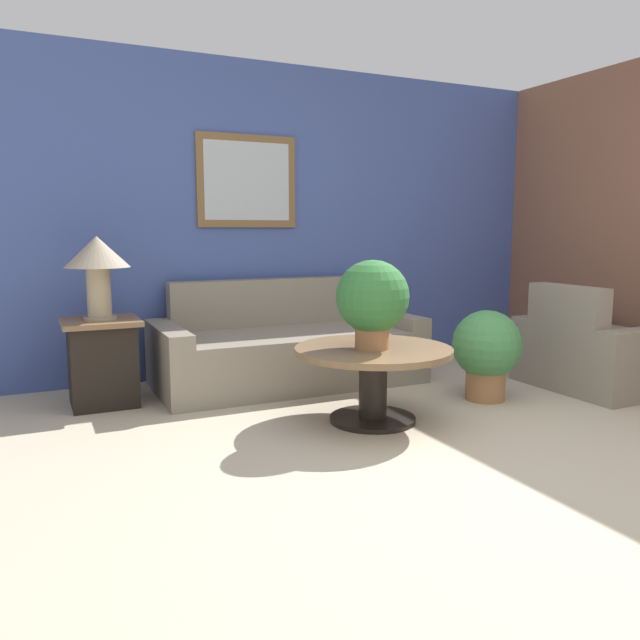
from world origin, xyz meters
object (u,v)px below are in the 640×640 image
(couch_main, at_px, (286,350))
(potted_plant_floor, at_px, (487,350))
(table_lamp, at_px, (97,260))
(armchair, at_px, (598,354))
(potted_plant_on_table, at_px, (372,299))
(coffee_table, at_px, (373,368))
(side_table, at_px, (102,361))

(couch_main, bearing_deg, potted_plant_floor, -44.89)
(table_lamp, bearing_deg, armchair, -17.46)
(potted_plant_on_table, bearing_deg, potted_plant_floor, 7.56)
(armchair, height_order, coffee_table, armchair)
(armchair, xyz_separation_m, side_table, (-3.55, 1.12, 0.04))
(couch_main, relative_size, potted_plant_on_table, 3.73)
(side_table, xyz_separation_m, table_lamp, (-0.00, 0.00, 0.71))
(couch_main, xyz_separation_m, table_lamp, (-1.41, -0.06, 0.75))
(potted_plant_on_table, height_order, potted_plant_floor, potted_plant_on_table)
(table_lamp, height_order, potted_plant_floor, table_lamp)
(table_lamp, xyz_separation_m, potted_plant_on_table, (1.49, -1.18, -0.22))
(table_lamp, distance_m, potted_plant_floor, 2.80)
(side_table, bearing_deg, table_lamp, 180.00)
(side_table, relative_size, potted_plant_floor, 0.93)
(couch_main, xyz_separation_m, armchair, (2.14, -1.18, 0.00))
(coffee_table, height_order, potted_plant_floor, potted_plant_floor)
(side_table, height_order, potted_plant_on_table, potted_plant_on_table)
(potted_plant_on_table, bearing_deg, side_table, 141.62)
(armchair, xyz_separation_m, table_lamp, (-3.55, 1.12, 0.75))
(side_table, xyz_separation_m, potted_plant_on_table, (1.49, -1.18, 0.48))
(coffee_table, distance_m, side_table, 1.90)
(potted_plant_floor, bearing_deg, armchair, -4.14)
(side_table, bearing_deg, potted_plant_floor, -22.50)
(potted_plant_on_table, bearing_deg, coffee_table, 47.92)
(armchair, relative_size, table_lamp, 1.77)
(potted_plant_on_table, distance_m, potted_plant_floor, 1.12)
(armchair, bearing_deg, couch_main, 60.94)
(side_table, distance_m, table_lamp, 0.71)
(couch_main, height_order, armchair, same)
(potted_plant_on_table, bearing_deg, table_lamp, 141.62)
(armchair, distance_m, potted_plant_on_table, 2.13)
(armchair, height_order, table_lamp, table_lamp)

